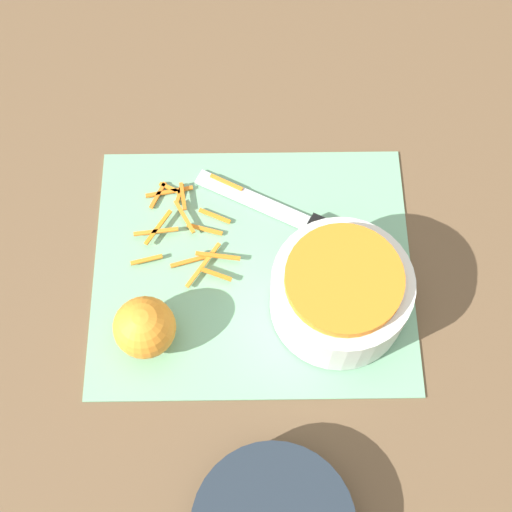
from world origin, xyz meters
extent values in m
plane|color=brown|center=(0.00, 0.00, 0.00)|extent=(4.00, 4.00, 0.00)
cube|color=#75AD84|center=(0.00, 0.00, 0.00)|extent=(0.41, 0.34, 0.01)
cylinder|color=silver|center=(-0.10, 0.06, 0.05)|extent=(0.17, 0.17, 0.08)
cylinder|color=orange|center=(-0.10, 0.06, 0.09)|extent=(0.14, 0.14, 0.02)
cube|color=black|center=(-0.13, -0.03, 0.01)|extent=(0.11, 0.07, 0.02)
cube|color=silver|center=(0.00, -0.10, 0.01)|extent=(0.15, 0.09, 0.00)
sphere|color=orange|center=(0.13, 0.09, 0.04)|extent=(0.07, 0.07, 0.07)
cube|color=orange|center=(0.10, -0.11, 0.01)|extent=(0.01, 0.03, 0.00)
cube|color=orange|center=(0.12, -0.05, 0.01)|extent=(0.03, 0.05, 0.00)
cube|color=orange|center=(0.03, -0.12, 0.01)|extent=(0.05, 0.03, 0.00)
cube|color=orange|center=(0.11, -0.11, 0.01)|extent=(0.06, 0.02, 0.00)
cube|color=orange|center=(0.13, -0.05, 0.01)|extent=(0.06, 0.01, 0.00)
cube|color=orange|center=(0.05, 0.01, 0.01)|extent=(0.04, 0.02, 0.00)
cube|color=orange|center=(0.14, -0.01, 0.01)|extent=(0.04, 0.01, 0.00)
cube|color=orange|center=(0.11, -0.11, 0.01)|extent=(0.03, 0.02, 0.00)
cube|color=orange|center=(0.06, 0.00, 0.01)|extent=(0.04, 0.06, 0.00)
cube|color=orange|center=(0.13, -0.10, 0.01)|extent=(0.02, 0.04, 0.00)
cube|color=orange|center=(0.09, -0.10, 0.01)|extent=(0.01, 0.04, 0.00)
cube|color=orange|center=(0.05, -0.07, 0.01)|extent=(0.04, 0.02, 0.00)
cube|color=orange|center=(0.09, -0.07, 0.01)|extent=(0.03, 0.05, 0.00)
cube|color=orange|center=(0.06, -0.05, 0.01)|extent=(0.05, 0.02, 0.00)
cube|color=orange|center=(0.08, -0.01, 0.01)|extent=(0.05, 0.02, 0.00)
cube|color=orange|center=(0.04, -0.01, 0.01)|extent=(0.06, 0.01, 0.00)
camera|label=1|loc=(0.00, 0.37, 0.84)|focal=50.00mm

